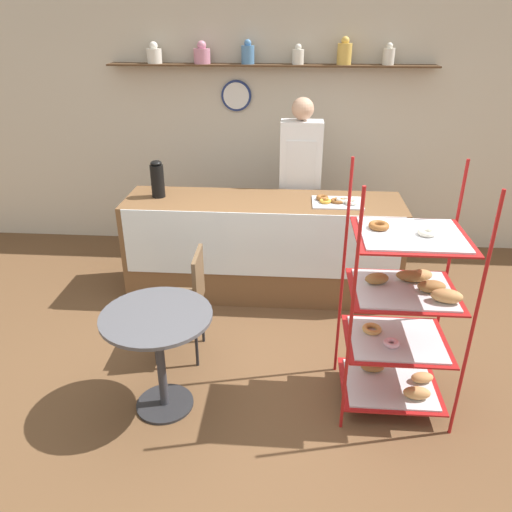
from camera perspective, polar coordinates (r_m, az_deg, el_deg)
ground_plane at (r=3.90m, az=-0.55°, el=-13.93°), size 14.00×14.00×0.00m
back_wall at (r=5.72m, az=1.64°, el=14.46°), size 10.00×0.30×2.70m
display_counter at (r=4.81m, az=0.80°, el=1.05°), size 2.58×0.69×0.95m
pastry_rack at (r=3.45m, az=16.37°, el=-6.37°), size 0.74×0.62×1.68m
person_worker at (r=5.12m, az=5.05°, el=8.67°), size 0.41×0.23×1.80m
cafe_table at (r=3.40m, az=-11.10°, el=-9.21°), size 0.73×0.73×0.76m
cafe_chair at (r=3.89m, az=-7.84°, el=-4.22°), size 0.39×0.39×0.90m
coffee_carafe at (r=4.76m, az=-11.20°, el=8.60°), size 0.12×0.12×0.35m
donut_tray_counter at (r=4.60m, az=9.24°, el=6.19°), size 0.46×0.34×0.05m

